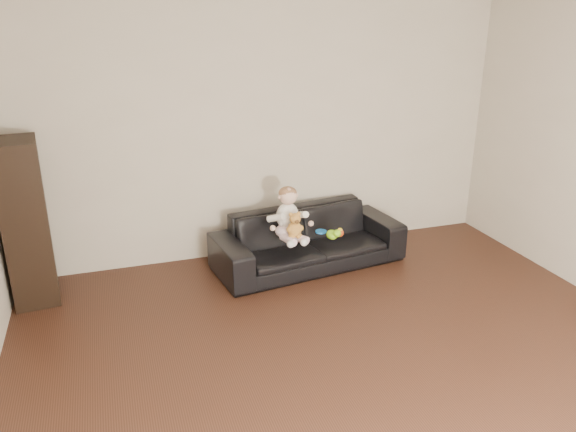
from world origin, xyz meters
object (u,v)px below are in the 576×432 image
object	(u,v)px
cabinet	(26,223)
teddy_bear	(295,226)
toy_green	(332,235)
toy_rattle	(340,233)
sofa	(308,239)
toy_blue_disc	(321,232)
baby	(288,216)

from	to	relation	value
cabinet	teddy_bear	distance (m)	2.36
cabinet	toy_green	xyz separation A→B (m)	(2.71, -0.37, -0.32)
toy_green	toy_rattle	size ratio (longest dim) A/B	1.70
sofa	toy_rattle	xyz separation A→B (m)	(0.24, -0.24, 0.13)
sofa	toy_rattle	size ratio (longest dim) A/B	24.33
sofa	toy_blue_disc	distance (m)	0.16
teddy_bear	toy_green	bearing A→B (deg)	-29.71
cabinet	toy_blue_disc	size ratio (longest dim) A/B	12.83
teddy_bear	toy_rattle	bearing A→B (deg)	-25.61
baby	toy_green	size ratio (longest dim) A/B	3.86
toy_green	toy_rattle	bearing A→B (deg)	18.19
baby	toy_rattle	size ratio (longest dim) A/B	6.55
cabinet	baby	distance (m)	2.33
cabinet	toy_green	distance (m)	2.75
baby	teddy_bear	bearing A→B (deg)	-106.09
cabinet	toy_green	bearing A→B (deg)	-13.47
toy_blue_disc	toy_green	bearing A→B (deg)	-79.52
sofa	baby	bearing A→B (deg)	-164.60
cabinet	toy_rattle	size ratio (longest dim) A/B	18.61
cabinet	toy_rattle	bearing A→B (deg)	-12.57
toy_green	toy_rattle	xyz separation A→B (m)	(0.10, 0.03, -0.01)
teddy_bear	toy_blue_disc	bearing A→B (deg)	0.22
cabinet	toy_blue_disc	distance (m)	2.70
sofa	teddy_bear	bearing A→B (deg)	-139.89
baby	teddy_bear	xyz separation A→B (m)	(0.01, -0.16, -0.04)
sofa	teddy_bear	world-z (taller)	teddy_bear
baby	teddy_bear	size ratio (longest dim) A/B	2.01
toy_green	sofa	bearing A→B (deg)	117.42
toy_green	toy_blue_disc	distance (m)	0.20
cabinet	baby	xyz separation A→B (m)	(2.32, -0.21, -0.14)
baby	teddy_bear	distance (m)	0.16
teddy_bear	toy_rattle	size ratio (longest dim) A/B	3.26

